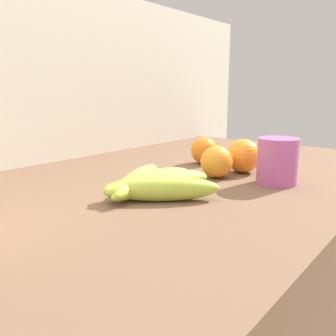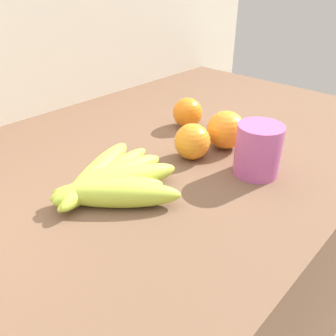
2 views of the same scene
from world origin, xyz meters
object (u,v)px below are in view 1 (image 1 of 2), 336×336
banana_bunch (152,184)px  mug (277,161)px  orange_right (216,162)px  orange_back_left (243,156)px  orange_back_right (204,151)px

banana_bunch → mug: size_ratio=2.47×
orange_right → mug: mug is taller
orange_back_left → mug: size_ratio=0.83×
banana_bunch → orange_back_right: orange_back_right is taller
banana_bunch → orange_back_left: (0.26, -0.04, 0.02)m
banana_bunch → mug: (0.21, -0.14, 0.02)m
orange_back_left → mug: 0.11m
orange_back_right → mug: bearing=-108.7°
banana_bunch → orange_back_left: size_ratio=2.97×
banana_bunch → orange_back_right: (0.28, 0.08, 0.01)m
orange_back_right → orange_back_left: size_ratio=0.88×
orange_right → orange_back_right: bearing=43.5°
mug → orange_back_left: bearing=64.5°
orange_back_left → orange_right: bearing=165.5°
banana_bunch → orange_right: (0.18, -0.02, 0.01)m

